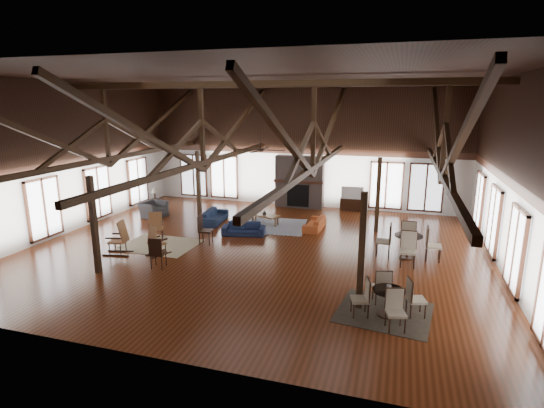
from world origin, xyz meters
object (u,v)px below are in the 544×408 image
(sofa_navy_front, at_px, (244,229))
(sofa_navy_left, at_px, (215,216))
(sofa_orange, at_px, (315,223))
(cafe_table_far, at_px, (408,242))
(tv_console, at_px, (353,204))
(cafe_table_near, at_px, (388,298))
(armchair, at_px, (154,209))
(coffee_table, at_px, (265,216))

(sofa_navy_front, distance_m, sofa_navy_left, 2.32)
(sofa_navy_left, distance_m, sofa_orange, 4.44)
(cafe_table_far, distance_m, tv_console, 6.61)
(sofa_navy_left, bearing_deg, cafe_table_far, -110.73)
(cafe_table_far, bearing_deg, tv_console, 112.64)
(cafe_table_near, bearing_deg, sofa_orange, 115.19)
(sofa_navy_front, xyz_separation_m, sofa_navy_left, (-1.88, 1.36, 0.03))
(cafe_table_far, bearing_deg, sofa_orange, 146.66)
(armchair, bearing_deg, sofa_navy_left, -79.14)
(armchair, bearing_deg, cafe_table_far, -89.66)
(coffee_table, height_order, cafe_table_near, cafe_table_near)
(sofa_orange, height_order, cafe_table_near, cafe_table_near)
(coffee_table, distance_m, cafe_table_far, 6.32)
(armchair, height_order, cafe_table_near, cafe_table_near)
(sofa_navy_left, xyz_separation_m, cafe_table_far, (8.13, -2.14, 0.29))
(cafe_table_far, bearing_deg, sofa_navy_left, 165.23)
(coffee_table, bearing_deg, sofa_navy_front, -83.22)
(sofa_navy_left, relative_size, cafe_table_far, 0.88)
(sofa_navy_left, relative_size, coffee_table, 1.40)
(armchair, xyz_separation_m, cafe_table_far, (11.22, -2.17, 0.21))
(coffee_table, height_order, cafe_table_far, cafe_table_far)
(coffee_table, height_order, armchair, armchair)
(sofa_navy_front, xyz_separation_m, tv_console, (3.71, 5.31, 0.05))
(cafe_table_near, bearing_deg, sofa_navy_left, 139.50)
(sofa_navy_left, xyz_separation_m, coffee_table, (2.28, 0.23, 0.13))
(sofa_navy_left, xyz_separation_m, tv_console, (5.59, 3.95, 0.02))
(coffee_table, relative_size, armchair, 1.23)
(sofa_navy_front, xyz_separation_m, cafe_table_far, (6.25, -0.79, 0.31))
(sofa_navy_front, distance_m, cafe_table_near, 7.74)
(coffee_table, height_order, tv_console, tv_console)
(sofa_orange, relative_size, cafe_table_near, 0.89)
(sofa_navy_left, relative_size, sofa_orange, 1.12)
(sofa_navy_left, xyz_separation_m, cafe_table_near, (7.64, -6.52, 0.20))
(sofa_orange, height_order, coffee_table, sofa_orange)
(tv_console, bearing_deg, coffee_table, -131.67)
(sofa_navy_front, bearing_deg, cafe_table_far, -18.53)
(sofa_orange, bearing_deg, armchair, -86.05)
(sofa_navy_left, distance_m, cafe_table_far, 8.42)
(sofa_navy_front, xyz_separation_m, cafe_table_near, (5.75, -5.17, 0.23))
(sofa_orange, bearing_deg, coffee_table, -86.63)
(sofa_orange, distance_m, armchair, 7.52)
(armchair, bearing_deg, sofa_navy_front, -94.23)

